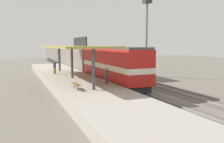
# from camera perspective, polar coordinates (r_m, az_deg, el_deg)

# --- Properties ---
(ground_plane) EXTENTS (120.00, 120.00, 0.00)m
(ground_plane) POSITION_cam_1_polar(r_m,az_deg,el_deg) (30.45, 2.47, -2.53)
(ground_plane) COLOR #666056
(track_near) EXTENTS (3.20, 110.00, 0.16)m
(track_near) POSITION_cam_1_polar(r_m,az_deg,el_deg) (29.64, -1.02, -2.72)
(track_near) COLOR #565249
(track_near) RESTS_ON ground
(track_far) EXTENTS (3.20, 110.00, 0.16)m
(track_far) POSITION_cam_1_polar(r_m,az_deg,el_deg) (31.64, 6.72, -2.17)
(track_far) COLOR #565249
(track_far) RESTS_ON ground
(platform) EXTENTS (6.00, 44.00, 0.90)m
(platform) POSITION_cam_1_polar(r_m,az_deg,el_deg) (28.19, -9.73, -2.44)
(platform) COLOR #9E998E
(platform) RESTS_ON ground
(station_canopy) EXTENTS (5.20, 18.00, 4.70)m
(station_canopy) POSITION_cam_1_polar(r_m,az_deg,el_deg) (27.76, -9.85, 5.89)
(station_canopy) COLOR #47474C
(station_canopy) RESTS_ON platform
(platform_bench) EXTENTS (0.44, 1.70, 0.50)m
(platform_bench) POSITION_cam_1_polar(r_m,az_deg,el_deg) (20.81, -8.89, -3.15)
(platform_bench) COLOR #333338
(platform_bench) RESTS_ON platform
(locomotive) EXTENTS (2.93, 14.43, 4.44)m
(locomotive) POSITION_cam_1_polar(r_m,az_deg,el_deg) (28.09, 0.02, 1.66)
(locomotive) COLOR #28282D
(locomotive) RESTS_ON track_near
(passenger_carriage_front) EXTENTS (2.90, 20.00, 4.24)m
(passenger_carriage_front) POSITION_cam_1_polar(r_m,az_deg,el_deg) (45.16, -9.01, 3.34)
(passenger_carriage_front) COLOR #28282D
(passenger_carriage_front) RESTS_ON track_near
(passenger_carriage_rear) EXTENTS (2.90, 20.00, 4.24)m
(passenger_carriage_rear) POSITION_cam_1_polar(r_m,az_deg,el_deg) (65.51, -13.49, 4.24)
(passenger_carriage_rear) COLOR #28282D
(passenger_carriage_rear) RESTS_ON track_near
(freight_car) EXTENTS (2.80, 12.00, 3.54)m
(freight_car) POSITION_cam_1_polar(r_m,az_deg,el_deg) (37.22, 1.72, 2.20)
(freight_car) COLOR #28282D
(freight_car) RESTS_ON track_far
(light_mast) EXTENTS (1.10, 1.10, 11.70)m
(light_mast) POSITION_cam_1_polar(r_m,az_deg,el_deg) (36.11, 8.57, 12.21)
(light_mast) COLOR slate
(light_mast) RESTS_ON ground
(person_waiting) EXTENTS (0.34, 0.34, 1.71)m
(person_waiting) POSITION_cam_1_polar(r_m,az_deg,el_deg) (32.39, -13.94, 1.14)
(person_waiting) COLOR olive
(person_waiting) RESTS_ON platform
(person_walking) EXTENTS (0.34, 0.34, 1.71)m
(person_walking) POSITION_cam_1_polar(r_m,az_deg,el_deg) (23.21, -1.33, -0.78)
(person_walking) COLOR #663375
(person_walking) RESTS_ON platform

